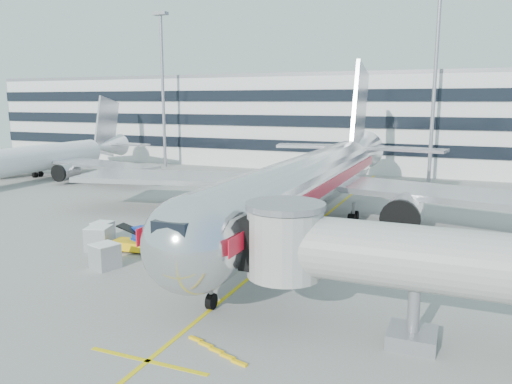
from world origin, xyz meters
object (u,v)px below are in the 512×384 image
at_px(belt_loader, 139,245).
at_px(ramp_worker, 157,246).
at_px(main_jet, 313,180).
at_px(cargo_container_front, 105,256).
at_px(baggage_tug, 146,241).
at_px(cargo_container_right, 99,238).
at_px(cargo_container_left, 103,231).

xyz_separation_m(belt_loader, ramp_worker, (2.06, -0.71, 0.36)).
height_order(main_jet, belt_loader, main_jet).
distance_m(main_jet, belt_loader, 16.36).
height_order(cargo_container_front, ramp_worker, ramp_worker).
xyz_separation_m(baggage_tug, ramp_worker, (1.65, -1.03, 0.13)).
xyz_separation_m(baggage_tug, cargo_container_right, (-3.58, -0.96, 0.10)).
bearing_deg(belt_loader, cargo_container_front, -89.16).
bearing_deg(baggage_tug, cargo_container_left, 166.85).
relative_size(belt_loader, ramp_worker, 2.32).
xyz_separation_m(belt_loader, cargo_container_front, (0.06, -3.89, 0.27)).
bearing_deg(belt_loader, main_jet, 51.90).
xyz_separation_m(main_jet, cargo_container_right, (-13.02, -13.19, -3.33)).
distance_m(cargo_container_front, ramp_worker, 3.76).
distance_m(baggage_tug, cargo_container_left, 5.10).
bearing_deg(main_jet, belt_loader, -128.10).
xyz_separation_m(baggage_tug, cargo_container_left, (-4.96, 1.16, -0.03)).
bearing_deg(ramp_worker, cargo_container_right, 133.40).
relative_size(belt_loader, cargo_container_front, 2.16).
xyz_separation_m(baggage_tug, cargo_container_front, (-0.35, -4.21, 0.04)).
bearing_deg(baggage_tug, cargo_container_right, -165.07).
bearing_deg(belt_loader, ramp_worker, -19.11).
xyz_separation_m(cargo_container_left, cargo_container_right, (1.38, -2.11, 0.13)).
bearing_deg(cargo_container_front, cargo_container_right, 134.78).
relative_size(baggage_tug, cargo_container_front, 1.41).
bearing_deg(ramp_worker, belt_loader, 115.10).
xyz_separation_m(belt_loader, baggage_tug, (0.41, 0.32, 0.23)).
distance_m(main_jet, ramp_worker, 15.73).
bearing_deg(cargo_container_left, ramp_worker, -18.31).
height_order(cargo_container_left, cargo_container_front, cargo_container_front).
relative_size(main_jet, ramp_worker, 27.11).
bearing_deg(cargo_container_right, baggage_tug, 14.93).
bearing_deg(cargo_container_left, main_jet, 37.58).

